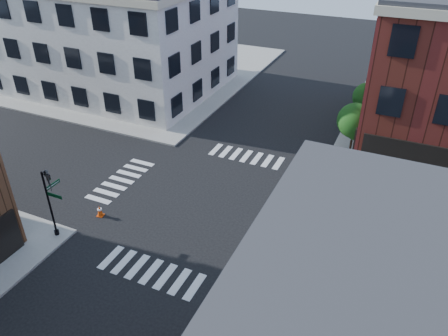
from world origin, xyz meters
TOP-DOWN VIEW (x-y plane):
  - ground at (0.00, 0.00)m, footprint 120.00×120.00m
  - sidewalk_nw at (-21.00, 21.00)m, footprint 30.00×30.00m
  - building_nw at (-19.00, 16.00)m, footprint 22.00×16.00m
  - tree_near at (7.56, 9.98)m, footprint 2.69×2.69m
  - tree_far at (7.56, 15.98)m, footprint 2.43×2.43m
  - signal_pole at (-6.72, -6.68)m, footprint 1.29×1.24m
  - box_truck at (11.41, -3.60)m, footprint 8.45×3.49m
  - traffic_cone at (-5.70, -4.08)m, footprint 0.48×0.48m

SIDE VIEW (x-z plane):
  - ground at x=0.00m, z-range 0.00..0.00m
  - sidewalk_nw at x=-21.00m, z-range 0.00..0.15m
  - traffic_cone at x=-5.70m, z-range -0.01..0.76m
  - box_truck at x=11.41m, z-range 0.08..3.81m
  - signal_pole at x=-6.72m, z-range 0.56..5.16m
  - tree_far at x=7.56m, z-range 0.84..4.91m
  - tree_near at x=7.56m, z-range 0.91..5.41m
  - building_nw at x=-19.00m, z-range 0.00..11.00m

